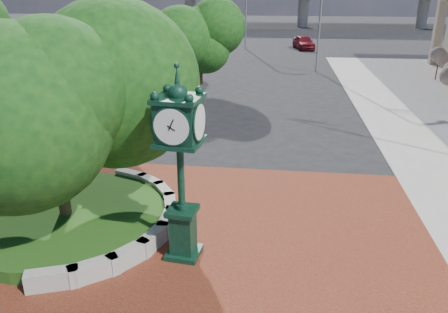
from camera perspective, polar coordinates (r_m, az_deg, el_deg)
ground at (r=13.21m, az=0.36°, el=-10.17°), size 200.00×200.00×0.00m
plaza at (r=12.37m, az=-0.21°, el=-12.50°), size 12.00×12.00×0.04m
planter_wall at (r=13.62m, az=-11.14°, el=-8.26°), size 2.96×6.77×0.54m
grass_bed at (r=14.49m, az=-19.85°, el=-7.60°), size 6.10×6.10×0.40m
tree_planter at (r=13.23m, az=-21.76°, el=5.91°), size 5.20×5.20×6.33m
tree_street at (r=29.88m, az=-3.23°, el=14.36°), size 4.40×4.40×5.45m
post_clock at (r=11.01m, az=-5.73°, el=-0.43°), size 1.18×1.18×5.18m
parked_car at (r=52.85m, az=10.37°, el=14.47°), size 2.77×4.87×1.56m
street_lamp_near at (r=38.32m, az=12.92°, el=18.93°), size 2.03×0.95×9.48m
shrub_far at (r=38.11m, az=26.24°, el=11.29°), size 1.20×1.20×2.20m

